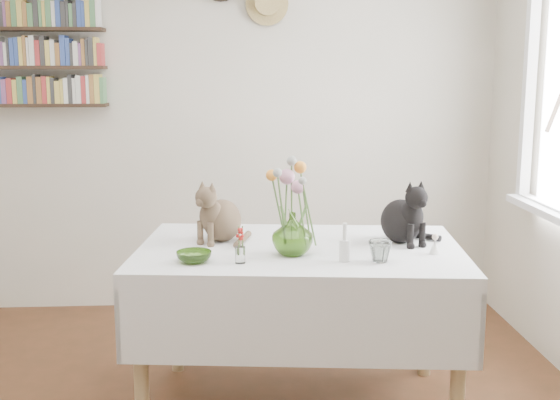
{
  "coord_description": "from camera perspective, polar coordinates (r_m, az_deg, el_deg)",
  "views": [
    {
      "loc": [
        0.25,
        -2.51,
        1.62
      ],
      "look_at": [
        0.44,
        0.57,
        1.05
      ],
      "focal_mm": 45.0,
      "sensor_mm": 36.0,
      "label": 1
    }
  ],
  "objects": [
    {
      "name": "room",
      "position": [
        2.55,
        -9.06,
        1.99
      ],
      "size": [
        4.08,
        4.58,
        2.58
      ],
      "color": "brown",
      "rests_on": "ground"
    },
    {
      "name": "dining_table",
      "position": [
        3.35,
        1.62,
        -7.13
      ],
      "size": [
        1.6,
        1.12,
        0.81
      ],
      "color": "white",
      "rests_on": "room"
    },
    {
      "name": "tabby_cat",
      "position": [
        3.4,
        -4.74,
        -0.75
      ],
      "size": [
        0.32,
        0.33,
        0.31
      ],
      "primitive_type": null,
      "rotation": [
        0.0,
        0.0,
        -0.69
      ],
      "color": "brown",
      "rests_on": "dining_table"
    },
    {
      "name": "black_cat",
      "position": [
        3.41,
        9.82,
        -0.77
      ],
      "size": [
        0.3,
        0.33,
        0.32
      ],
      "primitive_type": null,
      "rotation": [
        0.0,
        0.0,
        0.4
      ],
      "color": "black",
      "rests_on": "dining_table"
    },
    {
      "name": "flower_vase",
      "position": [
        3.14,
        1.02,
        -2.76
      ],
      "size": [
        0.25,
        0.25,
        0.19
      ],
      "primitive_type": "imported",
      "rotation": [
        0.0,
        0.0,
        -0.52
      ],
      "color": "#77A943",
      "rests_on": "dining_table"
    },
    {
      "name": "green_bowl",
      "position": [
        3.05,
        -7.0,
        -4.6
      ],
      "size": [
        0.18,
        0.18,
        0.05
      ],
      "primitive_type": "imported",
      "rotation": [
        0.0,
        0.0,
        0.19
      ],
      "color": "#77A943",
      "rests_on": "dining_table"
    },
    {
      "name": "drinking_glass",
      "position": [
        3.06,
        8.13,
        -4.14
      ],
      "size": [
        0.13,
        0.13,
        0.09
      ],
      "primitive_type": "imported",
      "rotation": [
        0.0,
        0.0,
        -0.42
      ],
      "color": "white",
      "rests_on": "dining_table"
    },
    {
      "name": "candlestick",
      "position": [
        3.05,
        5.27,
        -3.95
      ],
      "size": [
        0.05,
        0.05,
        0.17
      ],
      "color": "white",
      "rests_on": "dining_table"
    },
    {
      "name": "berry_jar",
      "position": [
        3.01,
        -3.27,
        -3.66
      ],
      "size": [
        0.05,
        0.05,
        0.18
      ],
      "color": "white",
      "rests_on": "dining_table"
    },
    {
      "name": "porcelain_figurine",
      "position": [
        3.24,
        12.48,
        -3.6
      ],
      "size": [
        0.05,
        0.05,
        0.09
      ],
      "color": "white",
      "rests_on": "dining_table"
    },
    {
      "name": "flower_bouquet",
      "position": [
        3.1,
        1.04,
        1.67
      ],
      "size": [
        0.17,
        0.13,
        0.39
      ],
      "color": "#4C7233",
      "rests_on": "flower_vase"
    },
    {
      "name": "bookshelf_unit",
      "position": [
        4.87,
        -20.04,
        12.47
      ],
      "size": [
        1.0,
        0.16,
        0.91
      ],
      "color": "#332317",
      "rests_on": "room"
    }
  ]
}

